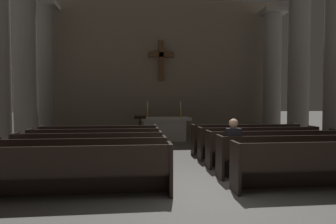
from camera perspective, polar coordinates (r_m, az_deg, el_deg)
name	(u,v)px	position (r m, az deg, el deg)	size (l,w,h in m)	color
ground_plane	(203,193)	(5.78, 6.58, -15.07)	(80.00, 80.00, 0.00)	#66635E
pew_left_row_1	(72,171)	(5.59, -17.78, -10.69)	(3.51, 0.50, 0.95)	black
pew_left_row_2	(82,160)	(6.57, -16.00, -8.74)	(3.51, 0.50, 0.95)	black
pew_left_row_3	(89,152)	(7.55, -14.70, -7.30)	(3.51, 0.50, 0.95)	black
pew_left_row_4	(95,145)	(8.54, -13.71, -6.19)	(3.51, 0.50, 0.95)	black
pew_left_row_5	(99,141)	(9.54, -12.92, -5.30)	(3.51, 0.50, 0.95)	black
pew_right_row_1	(323,165)	(6.55, 27.30, -8.94)	(3.51, 0.50, 0.95)	black
pew_right_row_2	(295,155)	(7.40, 22.91, -7.60)	(3.51, 0.50, 0.95)	black
pew_right_row_3	(274,148)	(8.28, 19.46, -6.51)	(3.51, 0.50, 0.95)	black
pew_right_row_4	(258,143)	(9.20, 16.70, -5.62)	(3.51, 0.50, 0.95)	black
pew_right_row_5	(245,138)	(10.13, 14.45, -4.88)	(3.51, 0.50, 0.95)	black
column_left_third	(25,69)	(11.65, -25.50, 7.41)	(1.17, 1.17, 5.80)	gray
column_right_third	(299,72)	(12.68, 23.52, 7.00)	(1.17, 1.17, 5.80)	gray
column_left_fourth	(44,74)	(13.77, -22.43, 6.62)	(1.17, 1.17, 5.80)	gray
column_right_fourth	(272,76)	(14.65, 19.15, 6.39)	(1.17, 1.17, 5.80)	gray
altar	(164,128)	(12.73, -0.71, -3.12)	(2.20, 0.90, 1.01)	#BCB7AD
candlestick_left	(148,112)	(12.63, -3.87, -0.03)	(0.16, 0.16, 0.67)	#B79338
candlestick_right	(181,112)	(12.77, 2.42, 0.00)	(0.16, 0.16, 0.67)	#B79338
apse_with_cross	(161,68)	(14.45, -1.38, 8.32)	(11.31, 0.47, 6.50)	gray
lectern	(140,131)	(11.47, -5.32, -3.64)	(0.44, 0.36, 1.15)	black
lone_worshipper	(232,147)	(6.82, 12.07, -6.47)	(0.32, 0.43, 1.32)	#26262B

